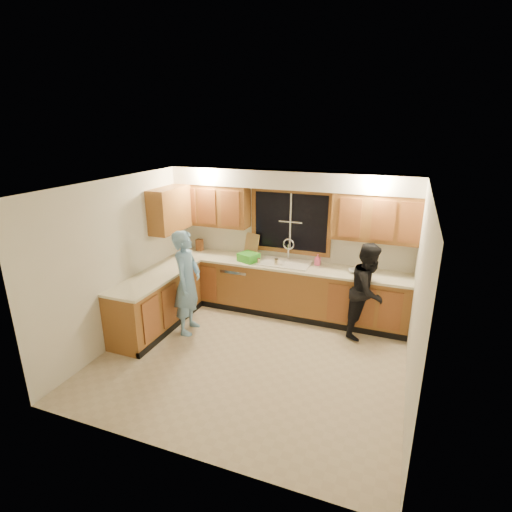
{
  "coord_description": "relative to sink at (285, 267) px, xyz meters",
  "views": [
    {
      "loc": [
        1.84,
        -4.65,
        3.24
      ],
      "look_at": [
        -0.17,
        0.65,
        1.34
      ],
      "focal_mm": 28.0,
      "sensor_mm": 36.0,
      "label": 1
    }
  ],
  "objects": [
    {
      "name": "bowl",
      "position": [
        1.19,
        -0.0,
        0.08
      ],
      "size": [
        0.26,
        0.26,
        0.05
      ],
      "primitive_type": "imported",
      "rotation": [
        0.0,
        0.0,
        0.29
      ],
      "color": "silver",
      "rests_on": "countertop_back"
    },
    {
      "name": "can_right",
      "position": [
        -0.1,
        -0.17,
        0.12
      ],
      "size": [
        0.08,
        0.08,
        0.13
      ],
      "primitive_type": "cylinder",
      "rotation": [
        0.0,
        0.0,
        0.23
      ],
      "color": "#C0B494",
      "rests_on": "countertop_back"
    },
    {
      "name": "man",
      "position": [
        -1.25,
        -1.19,
        -0.02
      ],
      "size": [
        0.48,
        0.66,
        1.69
      ],
      "primitive_type": "imported",
      "rotation": [
        0.0,
        0.0,
        1.71
      ],
      "color": "#73A7D9",
      "rests_on": "floor"
    },
    {
      "name": "sink",
      "position": [
        0.0,
        0.0,
        0.0
      ],
      "size": [
        0.86,
        0.52,
        0.57
      ],
      "color": "white",
      "rests_on": "countertop_back"
    },
    {
      "name": "wall_left",
      "position": [
        -2.1,
        -1.6,
        0.39
      ],
      "size": [
        0.0,
        3.8,
        3.8
      ],
      "primitive_type": "plane",
      "rotation": [
        1.57,
        0.0,
        1.57
      ],
      "color": "silver",
      "rests_on": "ground"
    },
    {
      "name": "dish_crate",
      "position": [
        -0.64,
        -0.09,
        0.13
      ],
      "size": [
        0.39,
        0.38,
        0.14
      ],
      "primitive_type": "cube",
      "rotation": [
        0.0,
        0.0,
        -0.36
      ],
      "color": "green",
      "rests_on": "countertop_back"
    },
    {
      "name": "dishwasher",
      "position": [
        -0.85,
        -0.01,
        -0.45
      ],
      "size": [
        0.6,
        0.56,
        0.82
      ],
      "primitive_type": "cube",
      "color": "white",
      "rests_on": "floor"
    },
    {
      "name": "soap_bottle",
      "position": [
        0.54,
        0.13,
        0.15
      ],
      "size": [
        0.09,
        0.1,
        0.19
      ],
      "primitive_type": "imported",
      "rotation": [
        0.0,
        0.0,
        -0.09
      ],
      "color": "pink",
      "rests_on": "countertop_back"
    },
    {
      "name": "upper_cabinets_right",
      "position": [
        1.43,
        0.13,
        0.96
      ],
      "size": [
        1.35,
        0.33,
        0.75
      ],
      "primitive_type": "cube",
      "color": "#925C2A",
      "rests_on": "wall_back"
    },
    {
      "name": "knife_block",
      "position": [
        -1.75,
        0.16,
        0.16
      ],
      "size": [
        0.12,
        0.1,
        0.22
      ],
      "primitive_type": "cube",
      "rotation": [
        0.0,
        0.0,
        -0.05
      ],
      "color": "brown",
      "rests_on": "countertop_back"
    },
    {
      "name": "countertop_left",
      "position": [
        -1.79,
        -1.25,
        0.04
      ],
      "size": [
        0.63,
        1.9,
        0.04
      ],
      "primitive_type": "cube",
      "color": "beige",
      "rests_on": "base_cabinets_left"
    },
    {
      "name": "upper_cabinets_return",
      "position": [
        -1.94,
        -0.48,
        0.96
      ],
      "size": [
        0.33,
        0.9,
        0.75
      ],
      "primitive_type": "cube",
      "color": "#925C2A",
      "rests_on": "wall_left"
    },
    {
      "name": "wall_right",
      "position": [
        2.1,
        -1.6,
        0.39
      ],
      "size": [
        0.0,
        3.8,
        3.8
      ],
      "primitive_type": "plane",
      "rotation": [
        1.57,
        0.0,
        -1.57
      ],
      "color": "silver",
      "rests_on": "ground"
    },
    {
      "name": "stove",
      "position": [
        -1.8,
        -1.82,
        -0.41
      ],
      "size": [
        0.58,
        0.75,
        0.9
      ],
      "primitive_type": "cube",
      "color": "white",
      "rests_on": "floor"
    },
    {
      "name": "base_cabinets_left",
      "position": [
        -1.8,
        -1.25,
        -0.42
      ],
      "size": [
        0.6,
        1.9,
        0.88
      ],
      "primitive_type": "cube",
      "color": "#925C2A",
      "rests_on": "ground"
    },
    {
      "name": "floor",
      "position": [
        0.0,
        -1.6,
        -0.86
      ],
      "size": [
        4.2,
        4.2,
        0.0
      ],
      "primitive_type": "plane",
      "color": "#BFAF93",
      "rests_on": "ground"
    },
    {
      "name": "ceiling",
      "position": [
        0.0,
        -1.6,
        1.64
      ],
      "size": [
        4.2,
        4.2,
        0.0
      ],
      "primitive_type": "plane",
      "rotation": [
        3.14,
        0.0,
        0.0
      ],
      "color": "silver"
    },
    {
      "name": "upper_cabinets_left",
      "position": [
        -1.43,
        0.13,
        0.96
      ],
      "size": [
        1.35,
        0.33,
        0.75
      ],
      "primitive_type": "cube",
      "color": "#925C2A",
      "rests_on": "wall_back"
    },
    {
      "name": "base_cabinets_back",
      "position": [
        0.0,
        -0.0,
        -0.42
      ],
      "size": [
        4.2,
        0.6,
        0.88
      ],
      "primitive_type": "cube",
      "color": "#925C2A",
      "rests_on": "ground"
    },
    {
      "name": "can_left",
      "position": [
        -0.42,
        -0.19,
        0.11
      ],
      "size": [
        0.06,
        0.06,
        0.11
      ],
      "primitive_type": "cylinder",
      "rotation": [
        0.0,
        0.0,
        0.04
      ],
      "color": "#C0B494",
      "rests_on": "countertop_back"
    },
    {
      "name": "wall_back",
      "position": [
        0.0,
        0.3,
        0.39
      ],
      "size": [
        4.2,
        0.0,
        4.2
      ],
      "primitive_type": "plane",
      "rotation": [
        1.57,
        0.0,
        0.0
      ],
      "color": "silver",
      "rests_on": "ground"
    },
    {
      "name": "soffit",
      "position": [
        0.0,
        0.12,
        1.49
      ],
      "size": [
        4.2,
        0.35,
        0.3
      ],
      "primitive_type": "cube",
      "color": "silver",
      "rests_on": "wall_back"
    },
    {
      "name": "woman",
      "position": [
        1.45,
        -0.3,
        -0.1
      ],
      "size": [
        0.8,
        0.9,
        1.52
      ],
      "primitive_type": "imported",
      "rotation": [
        0.0,
        0.0,
        1.21
      ],
      "color": "black",
      "rests_on": "floor"
    },
    {
      "name": "window_frame",
      "position": [
        0.0,
        0.29,
        0.74
      ],
      "size": [
        1.44,
        0.03,
        1.14
      ],
      "color": "black",
      "rests_on": "wall_back"
    },
    {
      "name": "countertop_back",
      "position": [
        0.0,
        -0.02,
        0.04
      ],
      "size": [
        4.2,
        0.63,
        0.04
      ],
      "primitive_type": "cube",
      "color": "beige",
      "rests_on": "base_cabinets_back"
    },
    {
      "name": "cutting_board",
      "position": [
        -0.7,
        0.22,
        0.26
      ],
      "size": [
        0.33,
        0.21,
        0.41
      ],
      "primitive_type": "cube",
      "rotation": [
        -0.21,
        0.0,
        -0.38
      ],
      "color": "tan",
      "rests_on": "countertop_back"
    }
  ]
}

